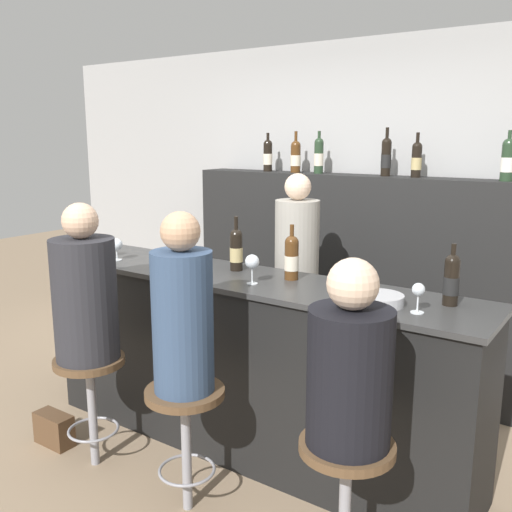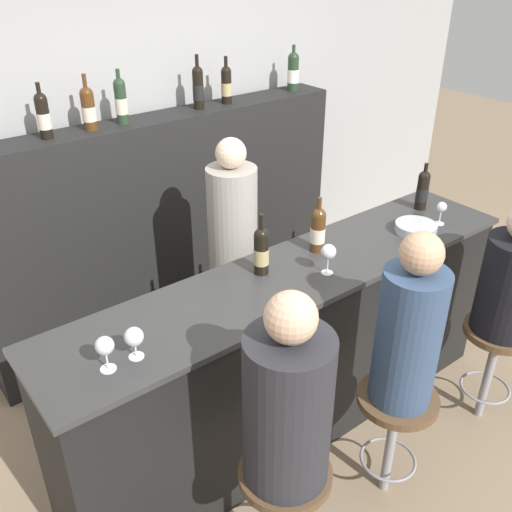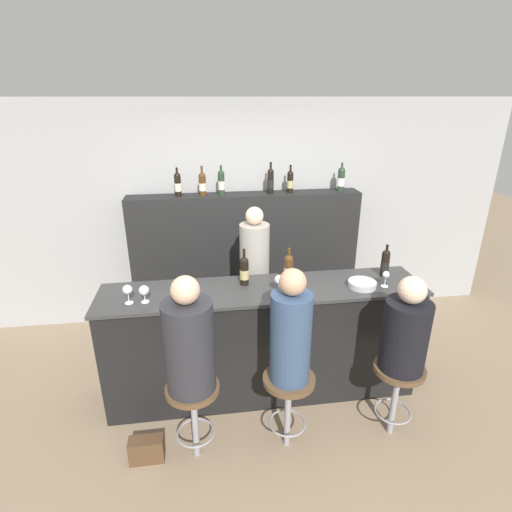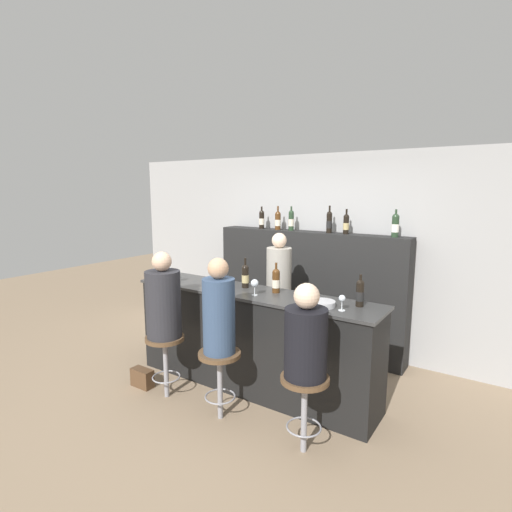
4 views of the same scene
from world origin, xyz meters
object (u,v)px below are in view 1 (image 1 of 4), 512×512
(bar_stool_middle, at_px, (185,415))
(handbag, at_px, (54,429))
(wine_bottle_backbar_1, at_px, (296,156))
(guest_seated_right, at_px, (350,367))
(wine_bottle_counter_0, at_px, (236,249))
(bar_stool_left, at_px, (90,381))
(wine_bottle_backbar_4, at_px, (417,159))
(wine_bottle_backbar_3, at_px, (386,156))
(bartender, at_px, (296,305))
(metal_bowl, at_px, (379,300))
(bar_stool_right, at_px, (346,473))
(wine_bottle_counter_1, at_px, (292,257))
(wine_bottle_backbar_0, at_px, (268,155))
(guest_seated_middle, at_px, (183,313))
(wine_bottle_counter_2, at_px, (452,279))
(wine_bottle_backbar_5, at_px, (508,159))
(wine_glass_3, at_px, (418,291))
(wine_glass_2, at_px, (252,262))
(wine_glass_1, at_px, (116,245))
(wine_glass_0, at_px, (103,241))
(wine_bottle_backbar_2, at_px, (319,155))
(guest_seated_left, at_px, (85,293))

(bar_stool_middle, distance_m, handbag, 1.17)
(wine_bottle_backbar_1, xyz_separation_m, guest_seated_right, (1.44, -1.98, -0.74))
(wine_bottle_counter_0, distance_m, bar_stool_left, 1.13)
(wine_bottle_backbar_4, distance_m, guest_seated_right, 2.16)
(wine_bottle_backbar_1, xyz_separation_m, wine_bottle_backbar_3, (0.75, -0.00, 0.01))
(bartender, bearing_deg, wine_bottle_backbar_3, 69.26)
(wine_bottle_backbar_1, height_order, metal_bowl, wine_bottle_backbar_1)
(bar_stool_right, height_order, handbag, bar_stool_right)
(wine_bottle_counter_1, bearing_deg, wine_bottle_backbar_0, 128.48)
(wine_bottle_backbar_0, height_order, wine_bottle_backbar_1, wine_bottle_backbar_1)
(bar_stool_left, bearing_deg, guest_seated_middle, 0.00)
(wine_bottle_counter_2, bearing_deg, guest_seated_middle, -143.76)
(wine_bottle_backbar_5, bearing_deg, wine_glass_3, -92.17)
(wine_bottle_backbar_5, distance_m, metal_bowl, 1.56)
(bartender, bearing_deg, wine_bottle_counter_2, -22.24)
(metal_bowl, bearing_deg, wine_bottle_backbar_0, 138.20)
(metal_bowl, bearing_deg, guest_seated_middle, -142.92)
(wine_bottle_counter_1, bearing_deg, guest_seated_middle, -100.85)
(wine_bottle_counter_1, xyz_separation_m, bar_stool_middle, (-0.15, -0.76, -0.69))
(wine_bottle_counter_1, distance_m, wine_glass_3, 0.83)
(metal_bowl, bearing_deg, wine_glass_2, -178.52)
(wine_glass_1, height_order, guest_seated_middle, guest_seated_middle)
(bar_stool_left, xyz_separation_m, bar_stool_middle, (0.72, 0.00, 0.00))
(wine_bottle_counter_2, relative_size, wine_bottle_backbar_0, 0.98)
(wine_bottle_counter_2, xyz_separation_m, wine_bottle_backbar_4, (-0.62, 1.22, 0.51))
(guest_seated_right, bearing_deg, bar_stool_middle, -180.00)
(wine_glass_2, height_order, bartender, bartender)
(wine_bottle_backbar_3, height_order, bar_stool_right, wine_bottle_backbar_3)
(wine_bottle_backbar_0, xyz_separation_m, wine_bottle_backbar_4, (1.24, -0.00, -0.00))
(wine_glass_0, bearing_deg, wine_bottle_counter_2, 5.40)
(wine_glass_2, bearing_deg, wine_glass_0, -180.00)
(metal_bowl, distance_m, bar_stool_middle, 1.11)
(wine_bottle_backbar_0, relative_size, wine_bottle_backbar_2, 0.96)
(handbag, bearing_deg, wine_glass_0, 100.04)
(wine_glass_1, xyz_separation_m, guest_seated_left, (0.35, -0.55, -0.15))
(wine_glass_1, height_order, wine_glass_2, wine_glass_2)
(wine_bottle_backbar_2, bearing_deg, bar_stool_left, -100.41)
(wine_bottle_backbar_5, height_order, bar_stool_right, wine_bottle_backbar_5)
(wine_glass_1, xyz_separation_m, bar_stool_middle, (1.07, -0.55, -0.66))
(wine_bottle_backbar_3, xyz_separation_m, metal_bowl, (0.56, -1.41, -0.63))
(wine_bottle_counter_2, xyz_separation_m, bartender, (-1.13, 0.46, -0.44))
(wine_bottle_backbar_4, relative_size, bar_stool_right, 0.47)
(wine_bottle_backbar_2, xyz_separation_m, bar_stool_left, (-0.36, -1.98, -1.21))
(guest_seated_left, bearing_deg, wine_bottle_backbar_3, 65.34)
(bar_stool_left, bearing_deg, wine_bottle_backbar_4, 60.24)
(wine_glass_3, bearing_deg, guest_seated_left, -161.71)
(wine_bottle_backbar_1, xyz_separation_m, bartender, (0.47, -0.75, -0.95))
(metal_bowl, xyz_separation_m, guest_seated_left, (-1.47, -0.57, -0.07))
(wine_bottle_counter_2, xyz_separation_m, metal_bowl, (-0.29, -0.19, -0.10))
(wine_glass_1, xyz_separation_m, guest_seated_middle, (1.07, -0.55, -0.13))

